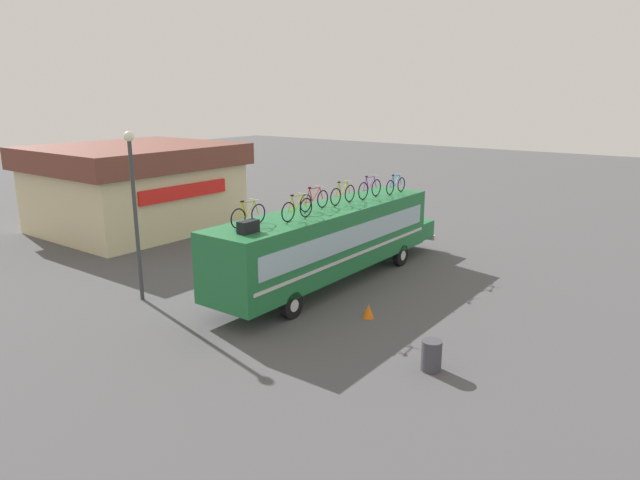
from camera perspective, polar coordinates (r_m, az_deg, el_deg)
The scene contains 13 objects.
ground_plane at distance 22.47m, azimuth 0.83°, elevation -4.49°, with size 120.00×120.00×0.00m, color #4C4C4F.
bus at distance 22.12m, azimuth 1.19°, elevation 0.17°, with size 13.11×2.51×3.10m.
luggage_bag_1 at distance 17.85m, azimuth -7.32°, elevation 1.35°, with size 0.70×0.36×0.40m, color black.
rooftop_bicycle_1 at distance 18.74m, azimuth -7.31°, elevation 2.54°, with size 1.64×0.44×0.90m.
rooftop_bicycle_2 at distance 19.58m, azimuth -2.34°, elevation 3.20°, with size 1.69×0.44×0.93m.
rooftop_bicycle_3 at distance 21.25m, azimuth -0.59°, elevation 4.10°, with size 1.75×0.44×0.91m.
rooftop_bicycle_4 at distance 22.46m, azimuth 2.33°, elevation 4.69°, with size 1.70×0.44×0.94m.
rooftop_bicycle_5 at distance 23.82m, azimuth 5.09°, elevation 5.25°, with size 1.78×0.44×0.97m.
rooftop_bicycle_6 at distance 25.11m, azimuth 7.72°, elevation 5.56°, with size 1.65×0.44×0.87m.
roadside_building at distance 32.93m, azimuth -18.27°, elevation 5.24°, with size 9.97×8.77×4.67m.
trash_bin at distance 15.92m, azimuth 11.27°, elevation -11.45°, with size 0.56×0.56×0.87m, color #3F3F47.
traffic_cone at distance 19.19m, azimuth 4.94°, elevation -7.21°, with size 0.40×0.40×0.48m, color orange.
street_lamp at distance 20.87m, azimuth -18.41°, elevation 3.98°, with size 0.35×0.35×6.13m.
Camera 1 is at (-17.19, -12.47, 7.35)m, focal length 31.42 mm.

